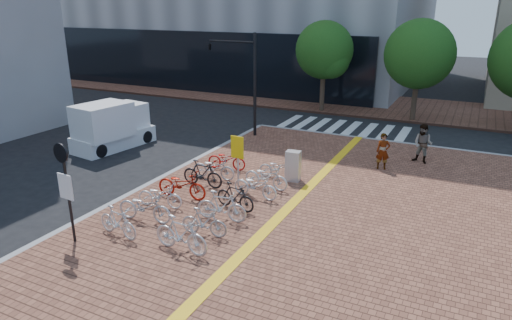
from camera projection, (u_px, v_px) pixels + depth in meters
The scene contains 28 objects.
ground at pixel (215, 221), 15.70m from camera, with size 120.00×120.00×0.00m, color black.
tactile_strip at pixel (177, 319), 10.57m from camera, with size 0.40×34.00×0.01m, color yellow.
kerb_west at pixel (5, 261), 13.10m from camera, with size 0.25×34.00×0.15m, color gray.
kerb_north at pixel (377, 141), 24.61m from camera, with size 14.00×0.25×0.15m, color gray.
far_sidewalk at pixel (363, 104), 33.50m from camera, with size 70.00×8.00×0.15m, color brown.
crosswalk at pixel (342, 128), 27.37m from camera, with size 7.50×4.00×0.01m.
street_trees at pixel (438, 57), 27.08m from camera, with size 16.20×4.60×6.35m.
bike_0 at pixel (118, 222), 14.19m from camera, with size 0.46×1.64×0.99m, color silver.
bike_1 at pixel (145, 207), 15.18m from camera, with size 0.69×1.97×1.03m, color #BCBCC1.
bike_2 at pixel (160, 195), 16.26m from camera, with size 0.59×1.70×0.89m, color silver.
bike_3 at pixel (182, 184), 17.03m from camera, with size 0.70×2.01×1.06m, color #A8190C.
bike_4 at pixel (202, 174), 18.08m from camera, with size 0.51×1.80×1.08m, color black.
bike_5 at pixel (214, 168), 18.88m from camera, with size 0.65×1.85×0.97m, color silver.
bike_6 at pixel (227, 159), 20.01m from camera, with size 0.61×1.74×0.91m, color #B40F0C.
bike_7 at pixel (181, 234), 13.27m from camera, with size 0.53×1.86×1.12m, color silver.
bike_8 at pixel (204, 222), 14.23m from camera, with size 0.44×1.55×0.93m, color #A3A3A7.
bike_9 at pixel (222, 206), 15.20m from camera, with size 0.50×1.76×1.06m, color silver.
bike_10 at pixel (235, 196), 16.09m from camera, with size 0.46×1.62×0.98m, color black.
bike_11 at pixel (255, 186), 17.05m from camera, with size 0.64×1.82×0.96m, color silver.
bike_12 at pixel (266, 177), 17.92m from camera, with size 0.65×1.86×0.98m, color silver.
bike_13 at pixel (278, 168), 19.04m from camera, with size 0.57×1.65×0.87m, color #B0B0B5.
pedestrian_a at pixel (383, 151), 19.95m from camera, with size 0.59×0.39×1.61m, color gray.
pedestrian_b at pixel (423, 144), 20.70m from camera, with size 0.88×0.68×1.81m, color #505966.
utility_box at pixel (293, 166), 18.66m from camera, with size 0.58×0.42×1.27m, color #BCBDC1.
yellow_sign at pixel (237, 152), 17.89m from camera, with size 0.56×0.15×2.06m.
notice_sign at pixel (65, 181), 13.36m from camera, with size 0.59×0.15×3.17m.
traffic_light_pole at pixel (234, 64), 24.69m from camera, with size 2.97×1.14×5.53m.
box_truck at pixel (112, 126), 23.34m from camera, with size 2.37×4.39×2.42m.
Camera 1 is at (7.53, -12.09, 7.07)m, focal length 32.00 mm.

